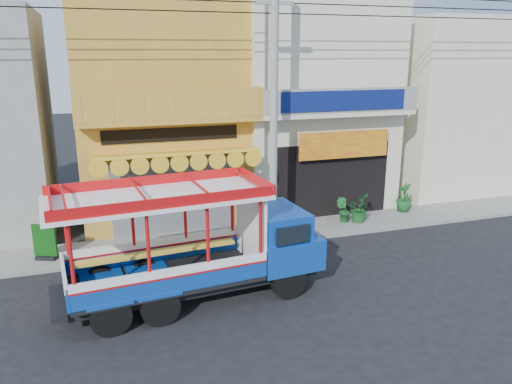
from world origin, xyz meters
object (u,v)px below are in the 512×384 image
potted_plant_b (343,210)px  potted_plant_a (358,209)px  utility_pole (278,90)px  potted_plant_c (404,197)px  green_sign (45,245)px  songthaew_truck (211,242)px

potted_plant_b → potted_plant_a: bearing=-157.9°
utility_pole → potted_plant_a: (3.46, 0.67, -4.41)m
utility_pole → potted_plant_c: bearing=12.0°
green_sign → potted_plant_b: 10.19m
green_sign → potted_plant_c: potted_plant_c is taller
songthaew_truck → potted_plant_b: bearing=33.9°
utility_pole → potted_plant_b: 5.39m
songthaew_truck → potted_plant_c: bearing=26.5°
songthaew_truck → potted_plant_a: size_ratio=6.91×
utility_pole → potted_plant_b: bearing=15.5°
utility_pole → green_sign: size_ratio=25.47×
songthaew_truck → potted_plant_a: songthaew_truck is taller
potted_plant_a → potted_plant_b: (-0.54, 0.14, -0.04)m
green_sign → potted_plant_b: bearing=1.6°
green_sign → potted_plant_a: 10.72m
potted_plant_a → potted_plant_c: potted_plant_c is taller
potted_plant_a → potted_plant_b: 0.56m
songthaew_truck → green_sign: songthaew_truck is taller
utility_pole → potted_plant_c: utility_pole is taller
potted_plant_c → potted_plant_b: bearing=-71.0°
potted_plant_a → green_sign: bearing=116.8°
green_sign → potted_plant_b: size_ratio=1.21×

